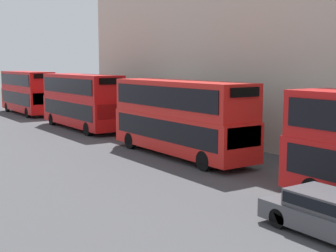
{
  "coord_description": "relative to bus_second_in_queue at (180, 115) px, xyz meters",
  "views": [
    {
      "loc": [
        -13.55,
        -1.52,
        5.19
      ],
      "look_at": [
        0.48,
        19.19,
        1.87
      ],
      "focal_mm": 50.0,
      "sensor_mm": 36.0,
      "label": 1
    }
  ],
  "objects": [
    {
      "name": "bus_second_in_queue",
      "position": [
        0.0,
        0.0,
        0.0
      ],
      "size": [
        2.59,
        10.49,
        4.27
      ],
      "color": "red",
      "rests_on": "ground"
    },
    {
      "name": "bus_third_in_queue",
      "position": [
        0.0,
        13.55,
        0.05
      ],
      "size": [
        2.59,
        10.43,
        4.37
      ],
      "color": "red",
      "rests_on": "ground"
    },
    {
      "name": "pedestrian",
      "position": [
        2.9,
        16.98,
        -1.57
      ],
      "size": [
        0.36,
        0.36,
        1.71
      ],
      "color": "brown",
      "rests_on": "ground"
    },
    {
      "name": "bus_trailing",
      "position": [
        -0.0,
        27.39,
        0.08
      ],
      "size": [
        2.59,
        10.27,
        4.42
      ],
      "color": "red",
      "rests_on": "ground"
    },
    {
      "name": "car_dark_sedan",
      "position": [
        -3.4,
        -12.68,
        -1.65
      ],
      "size": [
        1.78,
        4.58,
        1.33
      ],
      "color": "#47474C",
      "rests_on": "ground"
    }
  ]
}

